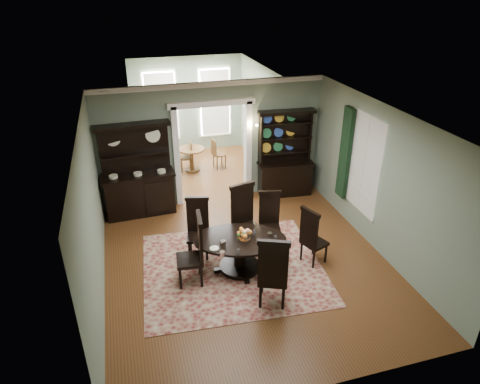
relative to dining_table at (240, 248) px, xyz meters
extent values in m
cube|color=brown|center=(0.19, 0.07, -0.49)|extent=(5.50, 6.00, 0.01)
cube|color=white|center=(0.19, 0.07, 2.51)|extent=(5.50, 6.00, 0.01)
cube|color=slate|center=(-2.56, 0.07, 1.01)|extent=(0.01, 6.00, 3.00)
cube|color=slate|center=(2.94, 0.07, 1.01)|extent=(0.01, 6.00, 3.00)
cube|color=slate|center=(0.19, -2.93, 1.01)|extent=(5.50, 0.01, 3.00)
cube|color=slate|center=(-1.64, 3.07, 1.01)|extent=(1.85, 0.01, 3.00)
cube|color=slate|center=(2.01, 3.07, 1.01)|extent=(1.85, 0.01, 3.00)
cube|color=slate|center=(0.19, 3.07, 2.26)|extent=(1.80, 0.01, 0.50)
cube|color=silver|center=(0.19, 3.02, 2.45)|extent=(5.50, 0.10, 0.12)
cube|color=brown|center=(0.19, 4.82, -0.49)|extent=(3.50, 3.50, 0.01)
cube|color=white|center=(0.19, 4.82, 2.51)|extent=(3.50, 3.50, 0.01)
cube|color=slate|center=(-1.56, 4.82, 1.01)|extent=(0.01, 3.50, 3.00)
cube|color=slate|center=(1.94, 4.82, 1.01)|extent=(0.01, 3.50, 3.00)
cube|color=slate|center=(0.19, 6.57, 1.01)|extent=(3.50, 0.01, 3.00)
cube|color=silver|center=(-0.66, 6.52, 1.06)|extent=(1.05, 0.06, 2.20)
cube|color=silver|center=(1.04, 6.52, 1.06)|extent=(1.05, 0.06, 2.20)
cube|color=silver|center=(-0.71, 3.07, 0.76)|extent=(0.14, 0.25, 2.50)
cube|color=silver|center=(1.09, 3.07, 0.76)|extent=(0.14, 0.25, 2.50)
cube|color=silver|center=(0.19, 3.07, 2.01)|extent=(2.08, 0.25, 0.14)
cube|color=white|center=(2.93, 0.67, 1.11)|extent=(0.02, 1.10, 2.00)
cube|color=silver|center=(2.91, 0.67, 1.11)|extent=(0.01, 1.22, 2.12)
cube|color=black|center=(2.84, 1.35, 1.11)|extent=(0.10, 0.35, 2.10)
cube|color=gold|center=(1.14, 2.99, 1.36)|extent=(0.08, 0.05, 0.18)
sphere|color=#FFD88C|center=(1.04, 2.84, 1.44)|extent=(0.07, 0.07, 0.07)
sphere|color=#FFD88C|center=(1.24, 2.84, 1.44)|extent=(0.07, 0.07, 0.07)
cube|color=maroon|center=(-0.12, 0.05, -0.48)|extent=(3.67, 3.28, 0.01)
ellipsoid|color=black|center=(0.00, 0.00, 0.19)|extent=(2.01, 1.56, 0.05)
cylinder|color=black|center=(0.00, 0.00, 0.16)|extent=(2.03, 2.03, 0.03)
cylinder|color=black|center=(0.00, 0.00, -0.13)|extent=(0.22, 0.22, 0.62)
cylinder|color=black|center=(0.00, 0.00, -0.44)|extent=(0.78, 0.78, 0.09)
cylinder|color=white|center=(0.07, -0.06, 0.24)|extent=(0.26, 0.26, 0.05)
cube|color=black|center=(-0.68, 0.66, -0.04)|extent=(0.53, 0.52, 0.06)
cube|color=black|center=(-0.64, 0.85, 0.34)|extent=(0.44, 0.15, 0.75)
cube|color=black|center=(-0.64, 0.85, 0.73)|extent=(0.49, 0.18, 0.08)
cylinder|color=black|center=(-0.90, 0.53, -0.27)|extent=(0.05, 0.05, 0.44)
cylinder|color=black|center=(-0.56, 0.45, -0.27)|extent=(0.05, 0.05, 0.44)
cylinder|color=black|center=(-0.81, 0.87, -0.27)|extent=(0.05, 0.05, 0.44)
cylinder|color=black|center=(-0.47, 0.79, -0.27)|extent=(0.05, 0.05, 0.44)
cube|color=black|center=(0.34, 0.59, 0.02)|extent=(0.61, 0.60, 0.07)
cube|color=black|center=(0.28, 0.81, 0.46)|extent=(0.51, 0.18, 0.86)
cube|color=black|center=(0.28, 0.81, 0.91)|extent=(0.56, 0.21, 0.09)
cylinder|color=black|center=(0.19, 0.35, -0.23)|extent=(0.06, 0.06, 0.51)
cylinder|color=black|center=(0.58, 0.45, -0.23)|extent=(0.06, 0.06, 0.51)
cylinder|color=black|center=(0.09, 0.74, -0.23)|extent=(0.06, 0.06, 0.51)
cylinder|color=black|center=(0.48, 0.83, -0.23)|extent=(0.06, 0.06, 0.51)
cube|color=black|center=(0.82, 0.58, -0.06)|extent=(0.52, 0.50, 0.06)
cube|color=black|center=(0.86, 0.76, 0.32)|extent=(0.43, 0.15, 0.73)
cube|color=black|center=(0.86, 0.76, 0.70)|extent=(0.47, 0.17, 0.08)
cylinder|color=black|center=(0.61, 0.45, -0.27)|extent=(0.05, 0.05, 0.43)
cylinder|color=black|center=(0.94, 0.38, -0.27)|extent=(0.05, 0.05, 0.43)
cylinder|color=black|center=(0.69, 0.78, -0.27)|extent=(0.05, 0.05, 0.43)
cylinder|color=black|center=(1.02, 0.71, -0.27)|extent=(0.05, 0.05, 0.43)
cube|color=black|center=(-1.00, -0.13, 0.00)|extent=(0.52, 0.54, 0.06)
cube|color=black|center=(-0.78, -0.15, 0.43)|extent=(0.10, 0.50, 0.84)
cube|color=black|center=(-0.78, -0.15, 0.86)|extent=(0.13, 0.54, 0.09)
cylinder|color=black|center=(-1.17, 0.08, -0.24)|extent=(0.05, 0.05, 0.49)
cylinder|color=black|center=(-1.21, -0.30, -0.24)|extent=(0.05, 0.05, 0.49)
cylinder|color=black|center=(-0.78, 0.04, -0.24)|extent=(0.05, 0.05, 0.49)
cylinder|color=black|center=(-0.82, -0.34, -0.24)|extent=(0.05, 0.05, 0.49)
cube|color=black|center=(1.49, -0.16, -0.05)|extent=(0.55, 0.56, 0.06)
cube|color=black|center=(1.31, -0.23, 0.33)|extent=(0.20, 0.43, 0.74)
cube|color=black|center=(1.31, -0.23, 0.71)|extent=(0.23, 0.47, 0.08)
cylinder|color=black|center=(1.71, -0.26, -0.27)|extent=(0.05, 0.05, 0.44)
cylinder|color=black|center=(1.59, 0.06, -0.27)|extent=(0.05, 0.05, 0.44)
cylinder|color=black|center=(1.39, -0.38, -0.27)|extent=(0.05, 0.05, 0.44)
cylinder|color=black|center=(1.27, -0.06, -0.27)|extent=(0.05, 0.05, 0.44)
cube|color=black|center=(0.29, -1.05, 0.01)|extent=(0.64, 0.63, 0.07)
cube|color=black|center=(0.21, -1.25, 0.44)|extent=(0.48, 0.24, 0.85)
cube|color=black|center=(0.21, -1.25, 0.88)|extent=(0.53, 0.28, 0.09)
cylinder|color=black|center=(0.55, -0.95, -0.24)|extent=(0.05, 0.05, 0.50)
cylinder|color=black|center=(0.19, -0.80, -0.24)|extent=(0.05, 0.05, 0.50)
cylinder|color=black|center=(0.40, -1.31, -0.24)|extent=(0.05, 0.05, 0.50)
cylinder|color=black|center=(0.04, -1.16, -0.24)|extent=(0.05, 0.05, 0.50)
cube|color=black|center=(-1.67, 2.77, 0.01)|extent=(1.61, 0.62, 0.99)
cube|color=black|center=(-1.67, 2.77, 0.52)|extent=(1.71, 0.67, 0.05)
cube|color=black|center=(-1.67, 2.99, 1.11)|extent=(1.58, 0.15, 1.17)
cube|color=black|center=(-1.67, 2.89, 1.00)|extent=(1.54, 0.35, 0.04)
cube|color=black|center=(-1.67, 2.87, 1.69)|extent=(1.70, 0.43, 0.08)
cube|color=black|center=(2.01, 2.78, -0.06)|extent=(1.37, 0.58, 0.86)
cube|color=black|center=(2.01, 2.78, 0.38)|extent=(1.46, 0.64, 0.04)
cube|color=black|center=(2.01, 2.97, 1.03)|extent=(1.33, 0.16, 1.29)
cube|color=black|center=(1.36, 2.88, 1.03)|extent=(0.07, 0.25, 1.33)
cube|color=black|center=(2.66, 2.88, 1.03)|extent=(0.07, 0.25, 1.33)
cube|color=black|center=(2.01, 2.86, 1.70)|extent=(1.45, 0.42, 0.08)
cube|color=black|center=(2.01, 2.88, 0.65)|extent=(1.35, 0.35, 0.03)
cube|color=black|center=(2.01, 2.88, 1.03)|extent=(1.35, 0.35, 0.03)
cube|color=black|center=(2.01, 2.88, 1.42)|extent=(1.35, 0.35, 0.03)
cylinder|color=#533417|center=(-0.05, 4.91, 0.19)|extent=(0.75, 0.75, 0.04)
cylinder|color=#533417|center=(-0.05, 4.91, -0.14)|extent=(0.09, 0.09, 0.66)
cylinder|color=#533417|center=(-0.05, 4.91, -0.46)|extent=(0.42, 0.42, 0.06)
cylinder|color=#533417|center=(-0.23, 4.93, -0.06)|extent=(0.38, 0.38, 0.04)
cube|color=#533417|center=(-0.06, 4.93, 0.17)|extent=(0.05, 0.34, 0.47)
cylinder|color=#533417|center=(-0.35, 5.07, -0.28)|extent=(0.03, 0.03, 0.42)
cylinder|color=#533417|center=(-0.37, 4.81, -0.28)|extent=(0.03, 0.03, 0.42)
cylinder|color=#533417|center=(-0.09, 5.06, -0.28)|extent=(0.03, 0.03, 0.42)
cylinder|color=#533417|center=(-0.10, 4.80, -0.28)|extent=(0.03, 0.03, 0.42)
cylinder|color=#533417|center=(0.77, 4.90, -0.06)|extent=(0.38, 0.38, 0.04)
cube|color=#533417|center=(0.60, 4.87, 0.18)|extent=(0.09, 0.34, 0.48)
cylinder|color=#533417|center=(0.93, 4.79, -0.27)|extent=(0.03, 0.03, 0.43)
cylinder|color=#533417|center=(0.88, 5.06, -0.27)|extent=(0.03, 0.03, 0.43)
cylinder|color=#533417|center=(0.67, 4.74, -0.27)|extent=(0.03, 0.03, 0.43)
cylinder|color=#533417|center=(0.62, 5.01, -0.27)|extent=(0.03, 0.03, 0.43)
camera|label=1|loc=(-1.87, -6.55, 4.67)|focal=32.00mm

